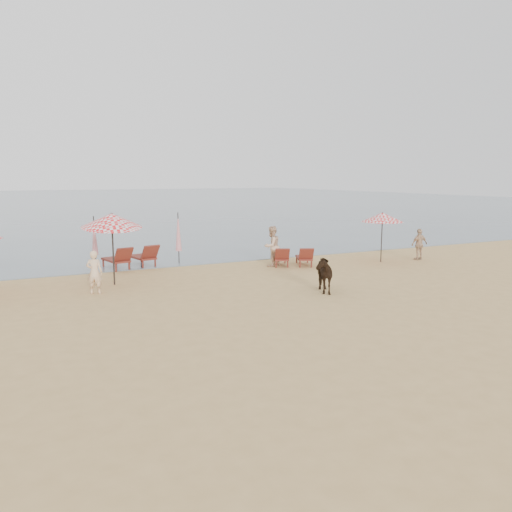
{
  "coord_description": "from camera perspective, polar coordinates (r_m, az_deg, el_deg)",
  "views": [
    {
      "loc": [
        -7.9,
        -11.25,
        3.98
      ],
      "look_at": [
        0.0,
        5.0,
        1.1
      ],
      "focal_mm": 35.0,
      "sensor_mm": 36.0,
      "label": 1
    }
  ],
  "objects": [
    {
      "name": "umbrella_closed_left",
      "position": [
        23.11,
        -17.99,
        2.2
      ],
      "size": [
        0.28,
        0.28,
        2.28
      ],
      "rotation": [
        0.0,
        0.0,
        -0.3
      ],
      "color": "black",
      "rests_on": "ground"
    },
    {
      "name": "cow",
      "position": [
        17.49,
        7.46,
        -1.94
      ],
      "size": [
        1.21,
        1.73,
        1.33
      ],
      "primitive_type": "imported",
      "rotation": [
        0.0,
        0.0,
        -0.34
      ],
      "color": "black",
      "rests_on": "ground"
    },
    {
      "name": "ground",
      "position": [
        14.31,
        8.85,
        -7.2
      ],
      "size": [
        120.0,
        120.0,
        0.0
      ],
      "primitive_type": "plane",
      "color": "tan",
      "rests_on": "ground"
    },
    {
      "name": "beachgoer_left",
      "position": [
        17.92,
        -17.98,
        -1.77
      ],
      "size": [
        0.65,
        0.56,
        1.5
      ],
      "primitive_type": "imported",
      "rotation": [
        0.0,
        0.0,
        2.7
      ],
      "color": "#E1B78C",
      "rests_on": "ground"
    },
    {
      "name": "lounger_cluster_right",
      "position": [
        22.45,
        4.24,
        -0.1
      ],
      "size": [
        2.19,
        2.16,
        0.6
      ],
      "rotation": [
        0.0,
        0.0,
        -0.41
      ],
      "color": "maroon",
      "rests_on": "ground"
    },
    {
      "name": "beachgoer_right_a",
      "position": [
        22.32,
        1.81,
        1.13
      ],
      "size": [
        1.06,
        0.95,
        1.81
      ],
      "primitive_type": "imported",
      "rotation": [
        0.0,
        0.0,
        3.51
      ],
      "color": "tan",
      "rests_on": "ground"
    },
    {
      "name": "umbrella_open_right",
      "position": [
        24.0,
        14.25,
        4.31
      ],
      "size": [
        1.92,
        1.92,
        2.34
      ],
      "rotation": [
        0.0,
        0.0,
        0.08
      ],
      "color": "black",
      "rests_on": "ground"
    },
    {
      "name": "umbrella_open_left_b",
      "position": [
        18.99,
        -16.16,
        3.93
      ],
      "size": [
        2.18,
        2.22,
        2.78
      ],
      "rotation": [
        0.0,
        0.0,
        -0.05
      ],
      "color": "black",
      "rests_on": "ground"
    },
    {
      "name": "beachgoer_right_b",
      "position": [
        25.28,
        18.17,
        1.28
      ],
      "size": [
        0.91,
        0.42,
        1.52
      ],
      "primitive_type": "imported",
      "rotation": [
        0.0,
        0.0,
        3.09
      ],
      "color": "tan",
      "rests_on": "ground"
    },
    {
      "name": "umbrella_closed_right",
      "position": [
        23.32,
        -8.87,
        2.72
      ],
      "size": [
        0.29,
        0.29,
        2.36
      ],
      "rotation": [
        0.0,
        0.0,
        -0.38
      ],
      "color": "black",
      "rests_on": "ground"
    },
    {
      "name": "lounger_cluster_left",
      "position": [
        22.56,
        -14.05,
        -0.12
      ],
      "size": [
        2.32,
        2.26,
        0.7
      ],
      "rotation": [
        0.0,
        0.0,
        0.22
      ],
      "color": "maroon",
      "rests_on": "ground"
    },
    {
      "name": "sea",
      "position": [
        91.68,
        -21.07,
        5.96
      ],
      "size": [
        160.0,
        140.0,
        0.06
      ],
      "primitive_type": "cube",
      "color": "#51606B",
      "rests_on": "ground"
    }
  ]
}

